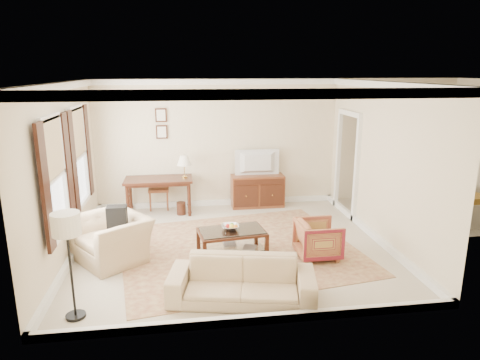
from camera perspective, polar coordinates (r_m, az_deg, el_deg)
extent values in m
cube|color=beige|center=(7.82, -1.16, -8.79)|extent=(5.50, 5.00, 0.01)
cube|color=white|center=(7.18, -1.28, 12.98)|extent=(5.50, 5.00, 0.01)
cube|color=#F3E6C6|center=(9.80, -2.98, 4.85)|extent=(5.50, 0.01, 2.90)
cube|color=#F3E6C6|center=(4.98, 2.25, -4.73)|extent=(5.50, 0.01, 2.90)
cube|color=#F3E6C6|center=(7.56, -22.40, 0.85)|extent=(0.01, 5.00, 2.90)
cube|color=#F3E6C6|center=(8.15, 18.36, 2.15)|extent=(0.01, 5.00, 2.90)
cube|color=beige|center=(10.20, 22.48, -4.27)|extent=(3.00, 2.70, 0.01)
cube|color=brown|center=(7.67, -0.17, -9.21)|extent=(4.49, 4.02, 0.01)
cube|color=#3B1B10|center=(9.47, -10.82, 0.05)|extent=(1.46, 0.73, 0.05)
cylinder|color=#3B1B10|center=(9.36, -14.75, -2.88)|extent=(0.07, 0.07, 0.74)
cylinder|color=#3B1B10|center=(9.29, -6.77, -2.62)|extent=(0.07, 0.07, 0.74)
cylinder|color=#3B1B10|center=(9.90, -14.39, -1.91)|extent=(0.07, 0.07, 0.74)
cylinder|color=#3B1B10|center=(9.83, -6.86, -1.65)|extent=(0.07, 0.07, 0.74)
cube|color=brown|center=(9.91, 2.33, -1.44)|extent=(1.20, 0.46, 0.74)
imported|color=black|center=(9.69, 2.41, 3.39)|extent=(0.97, 0.56, 0.13)
cube|color=#3B1B10|center=(7.27, -1.10, -6.96)|extent=(1.19, 0.79, 0.04)
cube|color=silver|center=(7.25, -1.10, -6.71)|extent=(1.12, 0.72, 0.01)
cube|color=silver|center=(7.37, -1.09, -8.95)|extent=(1.10, 0.70, 0.02)
cube|color=#3B1B10|center=(6.98, -4.73, -9.87)|extent=(0.07, 0.07, 0.43)
cube|color=#3B1B10|center=(7.23, 3.59, -8.96)|extent=(0.07, 0.07, 0.43)
cube|color=#3B1B10|center=(7.51, -5.58, -8.06)|extent=(0.07, 0.07, 0.43)
cube|color=#3B1B10|center=(7.74, 2.16, -7.30)|extent=(0.07, 0.07, 0.43)
imported|color=silver|center=(7.27, -1.30, -6.19)|extent=(0.42, 0.42, 0.10)
imported|color=brown|center=(7.45, -2.24, -8.48)|extent=(0.28, 0.04, 0.38)
imported|color=brown|center=(7.31, 0.40, -8.98)|extent=(0.27, 0.12, 0.38)
imported|color=maroon|center=(7.37, 10.39, -7.53)|extent=(0.65, 0.70, 0.71)
imported|color=tan|center=(7.41, -16.77, -6.56)|extent=(1.29, 1.37, 1.01)
cube|color=black|center=(7.33, -16.07, -4.68)|extent=(0.39, 0.37, 0.40)
imported|color=tan|center=(5.96, 0.24, -12.44)|extent=(2.07, 0.97, 0.78)
cylinder|color=black|center=(6.15, -21.05, -16.53)|extent=(0.25, 0.25, 0.04)
cylinder|color=black|center=(5.88, -21.57, -11.58)|extent=(0.03, 0.03, 1.19)
cylinder|color=silver|center=(5.63, -22.20, -5.45)|extent=(0.35, 0.35, 0.28)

